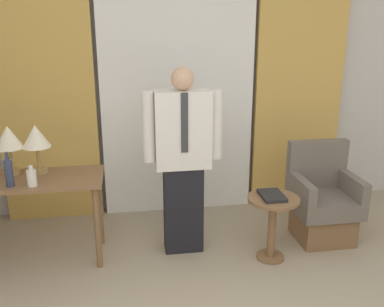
% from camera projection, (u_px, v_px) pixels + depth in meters
% --- Properties ---
extents(wall_back, '(10.00, 0.06, 2.70)m').
position_uv_depth(wall_back, '(176.00, 83.00, 4.43)').
color(wall_back, beige).
rests_on(wall_back, ground_plane).
extents(curtain_sheer_center, '(1.56, 0.06, 2.58)m').
position_uv_depth(curtain_sheer_center, '(178.00, 91.00, 4.32)').
color(curtain_sheer_center, white).
rests_on(curtain_sheer_center, ground_plane).
extents(curtain_drape_left, '(0.95, 0.06, 2.58)m').
position_uv_depth(curtain_drape_left, '(45.00, 94.00, 4.13)').
color(curtain_drape_left, gold).
rests_on(curtain_drape_left, ground_plane).
extents(curtain_drape_right, '(0.95, 0.06, 2.58)m').
position_uv_depth(curtain_drape_right, '(299.00, 88.00, 4.52)').
color(curtain_drape_right, gold).
rests_on(curtain_drape_right, ground_plane).
extents(desk, '(1.27, 0.53, 0.74)m').
position_uv_depth(desk, '(25.00, 192.00, 3.50)').
color(desk, brown).
rests_on(desk, ground_plane).
extents(table_lamp_left, '(0.23, 0.23, 0.41)m').
position_uv_depth(table_lamp_left, '(8.00, 140.00, 3.48)').
color(table_lamp_left, '#9E7F47').
rests_on(table_lamp_left, desk).
extents(table_lamp_right, '(0.23, 0.23, 0.41)m').
position_uv_depth(table_lamp_right, '(36.00, 138.00, 3.51)').
color(table_lamp_right, '#9E7F47').
rests_on(table_lamp_right, desk).
extents(bottle_near_edge, '(0.07, 0.07, 0.17)m').
position_uv_depth(bottle_near_edge, '(32.00, 178.00, 3.29)').
color(bottle_near_edge, silver).
rests_on(bottle_near_edge, desk).
extents(bottle_by_lamp, '(0.06, 0.06, 0.28)m').
position_uv_depth(bottle_by_lamp, '(9.00, 172.00, 3.27)').
color(bottle_by_lamp, '#2D3851').
rests_on(bottle_by_lamp, desk).
extents(person, '(0.67, 0.22, 1.62)m').
position_uv_depth(person, '(183.00, 156.00, 3.60)').
color(person, black).
rests_on(person, ground_plane).
extents(armchair, '(0.57, 0.54, 0.90)m').
position_uv_depth(armchair, '(322.00, 204.00, 3.97)').
color(armchair, brown).
rests_on(armchair, ground_plane).
extents(side_table, '(0.43, 0.43, 0.57)m').
position_uv_depth(side_table, '(272.00, 218.00, 3.60)').
color(side_table, brown).
rests_on(side_table, ground_plane).
extents(book, '(0.18, 0.26, 0.03)m').
position_uv_depth(book, '(272.00, 196.00, 3.55)').
color(book, black).
rests_on(book, side_table).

